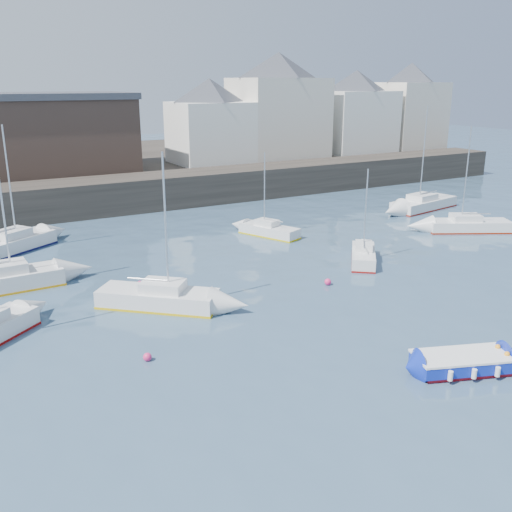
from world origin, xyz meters
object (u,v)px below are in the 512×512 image
sailboat_c (363,255)px  sailboat_d (468,225)px  sailboat_e (0,281)px  buoy_mid (328,285)px  sailboat_b (159,298)px  sailboat_f (269,230)px  blue_dinghy (462,362)px  buoy_far (140,287)px  sailboat_h (10,244)px  buoy_near (148,361)px  sailboat_g (424,204)px

sailboat_c → sailboat_d: 12.76m
sailboat_d → sailboat_e: size_ratio=0.93×
buoy_mid → sailboat_e: bearing=153.3°
sailboat_b → sailboat_f: (12.52, 9.62, -0.08)m
sailboat_c → sailboat_e: sailboat_e is taller
blue_dinghy → buoy_far: 18.21m
sailboat_h → buoy_near: 20.47m
blue_dinghy → sailboat_b: 15.29m
sailboat_e → sailboat_h: 8.08m
sailboat_c → sailboat_h: sailboat_h is taller
sailboat_g → buoy_mid: (-20.13, -12.36, -0.53)m
blue_dinghy → sailboat_c: sailboat_c is taller
sailboat_d → sailboat_h: size_ratio=0.94×
blue_dinghy → sailboat_b: bearing=123.2°
sailboat_g → sailboat_d: bearing=-110.7°
sailboat_f → buoy_near: (-15.08, -15.13, -0.45)m
buoy_near → sailboat_e: bearing=109.7°
sailboat_d → sailboat_f: sailboat_d is taller
sailboat_g → blue_dinghy: bearing=-132.5°
sailboat_g → buoy_mid: sailboat_g is taller
buoy_mid → sailboat_c: bearing=27.4°
blue_dinghy → sailboat_d: sailboat_d is taller
sailboat_b → buoy_mid: (9.82, -1.64, -0.53)m
sailboat_b → sailboat_g: bearing=19.7°
sailboat_c → buoy_mid: bearing=-152.6°
sailboat_e → buoy_far: 7.86m
sailboat_d → sailboat_g: size_ratio=0.87×
buoy_near → buoy_mid: size_ratio=0.92×
sailboat_f → sailboat_b: bearing=-142.5°
sailboat_g → buoy_near: 36.34m
blue_dinghy → sailboat_g: bearing=47.5°
sailboat_d → buoy_far: (-26.91, 0.43, -0.50)m
sailboat_h → blue_dinghy: bearing=-63.3°
sailboat_f → buoy_near: 21.36m
sailboat_h → buoy_far: sailboat_h is taller
sailboat_e → sailboat_h: bearing=79.4°
sailboat_d → sailboat_h: bearing=160.1°
blue_dinghy → buoy_near: 13.14m
sailboat_e → sailboat_g: 37.11m
sailboat_d → sailboat_b: bearing=-173.7°
sailboat_b → sailboat_e: (-6.95, 6.80, 0.04)m
sailboat_c → buoy_mid: sailboat_c is taller
sailboat_b → sailboat_g: (29.95, 10.72, 0.00)m
sailboat_b → buoy_mid: size_ratio=20.20×
buoy_near → buoy_far: 9.34m
sailboat_b → sailboat_h: 15.73m
sailboat_b → sailboat_h: bearing=110.4°
blue_dinghy → buoy_far: blue_dinghy is taller
blue_dinghy → sailboat_g: sailboat_g is taller
sailboat_e → sailboat_g: bearing=6.1°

